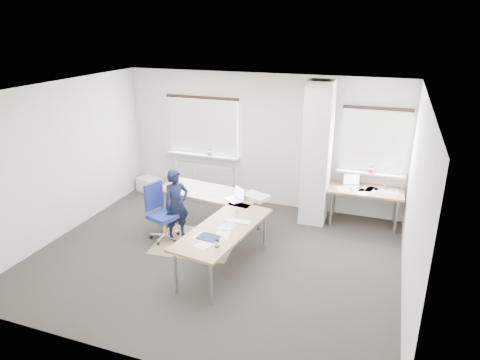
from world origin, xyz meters
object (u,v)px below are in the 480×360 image
(person, at_px, (176,205))
(desk_side, at_px, (366,191))
(desk_main, at_px, (219,210))
(task_chair, at_px, (163,224))

(person, bearing_deg, desk_side, -23.77)
(desk_main, height_order, task_chair, task_chair)
(desk_side, xyz_separation_m, task_chair, (-3.40, -1.89, -0.39))
(desk_side, bearing_deg, task_chair, -152.87)
(desk_main, xyz_separation_m, desk_side, (2.33, 1.79, -0.01))
(task_chair, distance_m, person, 0.45)
(desk_side, xyz_separation_m, person, (-3.17, -1.76, -0.03))
(desk_main, distance_m, desk_side, 2.94)
(task_chair, relative_size, person, 0.80)
(person, bearing_deg, desk_main, -55.03)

